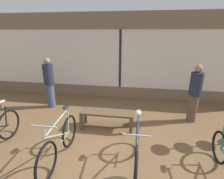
# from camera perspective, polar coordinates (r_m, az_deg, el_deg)

# --- Properties ---
(ground_plane) EXTENTS (24.00, 24.00, 0.00)m
(ground_plane) POSITION_cam_1_polar(r_m,az_deg,el_deg) (4.00, -4.13, -20.74)
(ground_plane) COLOR brown
(shop_back_wall) EXTENTS (12.00, 0.08, 3.20)m
(shop_back_wall) POSITION_cam_1_polar(r_m,az_deg,el_deg) (6.67, 2.72, 10.77)
(shop_back_wall) COLOR #7A664C
(shop_back_wall) RESTS_ON ground_plane
(bicycle_left) EXTENTS (0.46, 1.74, 1.05)m
(bicycle_left) POSITION_cam_1_polar(r_m,az_deg,el_deg) (3.81, -16.69, -16.26)
(bicycle_left) COLOR black
(bicycle_left) RESTS_ON ground_plane
(bicycle_right) EXTENTS (0.46, 1.73, 1.03)m
(bicycle_right) POSITION_cam_1_polar(r_m,az_deg,el_deg) (3.52, 8.05, -19.11)
(bicycle_right) COLOR black
(bicycle_right) RESTS_ON ground_plane
(display_bench) EXTENTS (1.40, 0.44, 0.49)m
(display_bench) POSITION_cam_1_polar(r_m,az_deg,el_deg) (4.73, -1.67, -8.22)
(display_bench) COLOR brown
(display_bench) RESTS_ON ground_plane
(customer_near_rack) EXTENTS (0.47, 0.47, 1.71)m
(customer_near_rack) POSITION_cam_1_polar(r_m,az_deg,el_deg) (6.27, -19.81, 2.33)
(customer_near_rack) COLOR #424C6B
(customer_near_rack) RESTS_ON ground_plane
(customer_by_window) EXTENTS (0.45, 0.45, 1.68)m
(customer_by_window) POSITION_cam_1_polar(r_m,az_deg,el_deg) (5.44, 25.43, -0.96)
(customer_by_window) COLOR brown
(customer_by_window) RESTS_ON ground_plane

